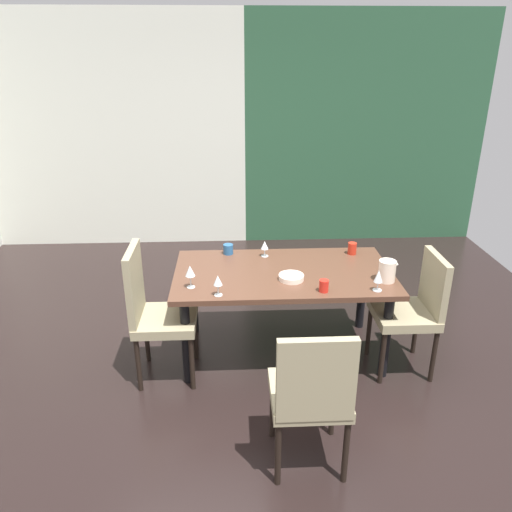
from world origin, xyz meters
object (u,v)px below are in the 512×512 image
(wine_glass_east, at_px, (265,246))
(serving_bowl_right, at_px, (291,277))
(cup_front, at_px, (352,248))
(cup_west, at_px, (228,249))
(wine_glass_center, at_px, (378,277))
(chair_left_near, at_px, (153,308))
(chair_right_near, at_px, (415,306))
(chair_head_near, at_px, (311,392))
(dining_table, at_px, (283,281))
(cup_rear, at_px, (324,286))
(pitcher_corner, at_px, (387,271))
(wine_glass_near_shelf, at_px, (190,271))
(wine_glass_near_window, at_px, (218,281))

(wine_glass_east, xyz_separation_m, serving_bowl_right, (0.17, -0.46, -0.07))
(cup_front, distance_m, cup_west, 1.03)
(wine_glass_center, height_order, cup_west, wine_glass_center)
(wine_glass_east, distance_m, wine_glass_center, 1.00)
(chair_left_near, relative_size, cup_west, 12.51)
(chair_right_near, bearing_deg, chair_left_near, 90.00)
(serving_bowl_right, distance_m, cup_front, 0.73)
(chair_head_near, distance_m, chair_left_near, 1.39)
(dining_table, distance_m, wine_glass_east, 0.37)
(wine_glass_east, relative_size, cup_rear, 1.51)
(chair_right_near, bearing_deg, wine_glass_east, 62.28)
(cup_west, xyz_separation_m, pitcher_corner, (1.16, -0.58, 0.04))
(wine_glass_near_shelf, bearing_deg, pitcher_corner, 1.45)
(cup_front, distance_m, pitcher_corner, 0.54)
(wine_glass_center, height_order, cup_front, wine_glass_center)
(chair_right_near, bearing_deg, cup_rear, 97.56)
(wine_glass_near_window, xyz_separation_m, serving_bowl_right, (0.53, 0.22, -0.09))
(wine_glass_near_shelf, bearing_deg, cup_west, 66.67)
(wine_glass_center, distance_m, pitcher_corner, 0.19)
(cup_west, bearing_deg, pitcher_corner, -26.56)
(chair_head_near, xyz_separation_m, cup_rear, (0.21, 0.87, 0.22))
(serving_bowl_right, xyz_separation_m, cup_front, (0.56, 0.47, 0.03))
(chair_head_near, bearing_deg, wine_glass_east, 95.98)
(chair_right_near, relative_size, pitcher_corner, 5.75)
(wine_glass_near_shelf, distance_m, cup_west, 0.67)
(wine_glass_east, relative_size, wine_glass_center, 0.85)
(serving_bowl_right, bearing_deg, wine_glass_east, 110.09)
(cup_west, bearing_deg, cup_front, -2.96)
(chair_head_near, distance_m, wine_glass_center, 1.09)
(cup_west, bearing_deg, chair_left_near, -130.67)
(wine_glass_east, height_order, pitcher_corner, pitcher_corner)
(chair_right_near, xyz_separation_m, cup_rear, (-0.71, -0.09, 0.23))
(wine_glass_center, bearing_deg, wine_glass_near_window, -178.98)
(chair_head_near, bearing_deg, cup_west, 105.98)
(chair_head_near, bearing_deg, pitcher_corner, 55.60)
(chair_right_near, relative_size, wine_glass_near_shelf, 5.50)
(wine_glass_center, xyz_separation_m, cup_front, (-0.03, 0.68, -0.06))
(cup_front, relative_size, cup_rear, 1.12)
(chair_left_near, xyz_separation_m, cup_rear, (1.21, -0.09, 0.20))
(wine_glass_near_shelf, xyz_separation_m, wine_glass_center, (1.32, -0.11, -0.02))
(chair_right_near, height_order, cup_front, chair_right_near)
(serving_bowl_right, distance_m, cup_rear, 0.29)
(wine_glass_near_window, relative_size, cup_west, 1.83)
(wine_glass_near_shelf, height_order, wine_glass_center, wine_glass_near_shelf)
(chair_head_near, bearing_deg, wine_glass_center, 55.86)
(dining_table, relative_size, serving_bowl_right, 8.91)
(cup_west, bearing_deg, wine_glass_near_window, -95.15)
(wine_glass_east, height_order, serving_bowl_right, wine_glass_east)
(wine_glass_near_window, relative_size, wine_glass_center, 0.97)
(chair_head_near, bearing_deg, dining_table, 91.74)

